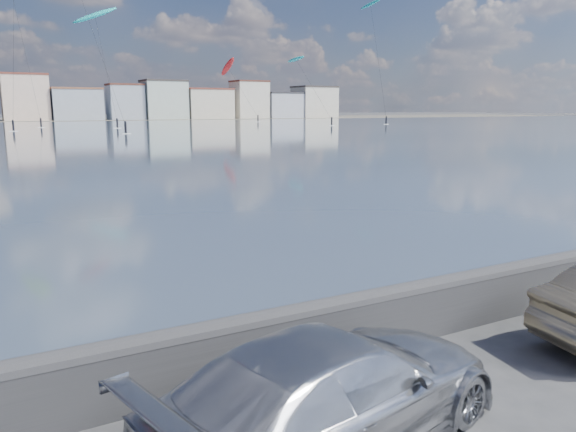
{
  "coord_description": "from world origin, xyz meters",
  "views": [
    {
      "loc": [
        -3.72,
        -4.48,
        4.09
      ],
      "look_at": [
        1.0,
        4.0,
        2.2
      ],
      "focal_mm": 35.0,
      "sensor_mm": 36.0,
      "label": 1
    }
  ],
  "objects": [
    {
      "name": "kitesurfer_4",
      "position": [
        63.52,
        152.61,
        15.55
      ],
      "size": [
        4.73,
        18.87,
        18.63
      ],
      "color": "red",
      "rests_on": "ground"
    },
    {
      "name": "bay_water",
      "position": [
        0.0,
        91.5,
        0.01
      ],
      "size": [
        500.0,
        177.0,
        0.0
      ],
      "primitive_type": "cube",
      "color": "#3A4E60",
      "rests_on": "ground"
    },
    {
      "name": "kitesurfer_14",
      "position": [
        65.67,
        116.05,
        15.07
      ],
      "size": [
        2.84,
        19.07,
        16.25
      ],
      "color": "#19BFBF",
      "rests_on": "ground"
    },
    {
      "name": "kitesurfer_12",
      "position": [
        82.6,
        109.69,
        27.73
      ],
      "size": [
        2.74,
        10.33,
        29.69
      ],
      "color": "#19BFBF",
      "rests_on": "ground"
    },
    {
      "name": "seawall",
      "position": [
        0.0,
        2.7,
        0.58
      ],
      "size": [
        400.0,
        0.36,
        1.08
      ],
      "color": "#28282B",
      "rests_on": "ground"
    },
    {
      "name": "car_silver",
      "position": [
        -0.22,
        0.7,
        0.73
      ],
      "size": [
        5.38,
        3.15,
        1.47
      ],
      "primitive_type": "imported",
      "rotation": [
        0.0,
        0.0,
        1.8
      ],
      "color": "#A8AAB0",
      "rests_on": "ground"
    },
    {
      "name": "kitesurfer_9",
      "position": [
        19.85,
        117.82,
        21.95
      ],
      "size": [
        9.09,
        11.88,
        24.6
      ],
      "color": "#19BFBF",
      "rests_on": "ground"
    }
  ]
}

